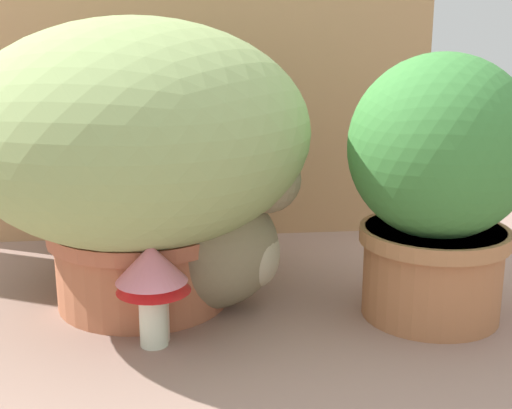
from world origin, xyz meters
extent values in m
plane|color=gray|center=(0.00, 0.00, 0.00)|extent=(6.00, 6.00, 0.00)
cube|color=tan|center=(-0.02, 0.50, 0.50)|extent=(1.05, 0.03, 0.99)
cylinder|color=#AE6444|center=(-0.11, 0.11, 0.07)|extent=(0.29, 0.29, 0.14)
cylinder|color=#B36246|center=(-0.11, 0.11, 0.13)|extent=(0.31, 0.31, 0.02)
ellipsoid|color=#8BA362|center=(-0.11, 0.11, 0.29)|extent=(0.57, 0.57, 0.37)
cylinder|color=#B07047|center=(0.36, 0.01, 0.07)|extent=(0.22, 0.22, 0.15)
cylinder|color=#AE764B|center=(0.36, 0.01, 0.14)|extent=(0.24, 0.24, 0.02)
ellipsoid|color=#3B7E39|center=(0.36, 0.01, 0.28)|extent=(0.29, 0.29, 0.29)
ellipsoid|color=#83795B|center=(-0.02, 0.07, 0.11)|extent=(0.29, 0.22, 0.22)
ellipsoid|color=#B6AC8D|center=(0.08, 0.05, 0.10)|extent=(0.09, 0.11, 0.11)
sphere|color=#83795B|center=(0.09, 0.05, 0.23)|extent=(0.13, 0.13, 0.11)
cone|color=#83795B|center=(0.10, 0.08, 0.29)|extent=(0.04, 0.04, 0.04)
cone|color=#83795B|center=(0.09, 0.02, 0.29)|extent=(0.04, 0.04, 0.04)
cylinder|color=#83795B|center=(-0.12, 0.14, 0.02)|extent=(0.19, 0.08, 0.07)
cylinder|color=silver|center=(-0.09, -0.06, 0.05)|extent=(0.04, 0.04, 0.10)
cone|color=pink|center=(-0.09, -0.06, 0.13)|extent=(0.11, 0.11, 0.06)
cylinder|color=beige|center=(-0.09, -0.04, 0.04)|extent=(0.04, 0.04, 0.08)
cone|color=red|center=(-0.09, -0.04, 0.10)|extent=(0.11, 0.11, 0.05)
camera|label=1|loc=(-0.04, -1.01, 0.46)|focal=47.93mm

